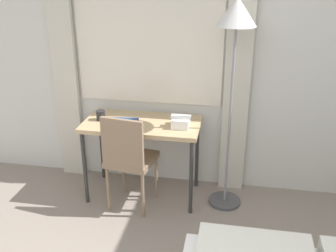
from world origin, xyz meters
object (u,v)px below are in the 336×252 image
object	(u,v)px
desk	(142,129)
mug	(101,115)
telephone	(181,122)
desk_chair	(128,156)
standing_lamp	(235,37)
book	(124,122)

from	to	relation	value
desk	mug	distance (m)	0.40
desk	telephone	world-z (taller)	telephone
desk_chair	standing_lamp	xyz separation A→B (m)	(0.86, 0.24, 1.03)
standing_lamp	mug	bearing A→B (deg)	-179.89
mug	book	bearing A→B (deg)	-10.01
desk	book	bearing A→B (deg)	-159.57
desk	desk_chair	world-z (taller)	desk_chair
desk	telephone	size ratio (longest dim) A/B	6.16
book	mug	distance (m)	0.24
desk	standing_lamp	bearing A→B (deg)	-1.07
desk	mug	xyz separation A→B (m)	(-0.39, -0.02, 0.12)
telephone	mug	bearing A→B (deg)	177.95
desk	desk_chair	distance (m)	0.31
mug	desk_chair	bearing A→B (deg)	-36.56
desk_chair	book	bearing A→B (deg)	123.14
desk_chair	mug	xyz separation A→B (m)	(-0.32, 0.24, 0.27)
telephone	mug	size ratio (longest dim) A/B	1.90
desk_chair	book	size ratio (longest dim) A/B	3.43
desk	standing_lamp	xyz separation A→B (m)	(0.80, -0.01, 0.87)
desk_chair	desk	bearing A→B (deg)	84.14
standing_lamp	desk_chair	bearing A→B (deg)	-164.48
standing_lamp	telephone	bearing A→B (deg)	-176.08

